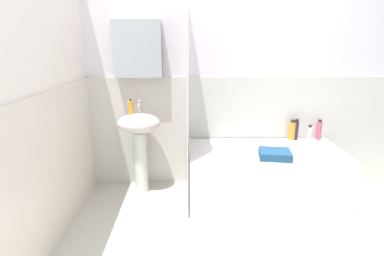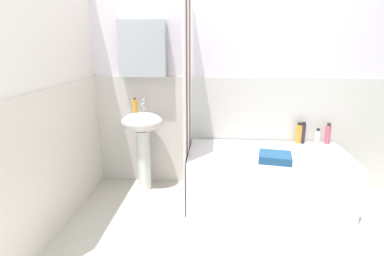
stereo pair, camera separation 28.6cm
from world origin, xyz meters
TOP-DOWN VIEW (x-y plane):
  - ground_plane at (0.00, 0.00)m, footprint 4.80×5.60m
  - wall_back_tiled at (-0.06, 1.26)m, footprint 3.60×0.18m
  - wall_left_tiled at (-1.57, 0.34)m, footprint 0.07×1.81m
  - sink at (-0.99, 1.03)m, footprint 0.44×0.34m
  - faucet at (-0.99, 1.11)m, footprint 0.03×0.12m
  - soap_dispenser at (-1.07, 1.05)m, footprint 0.06×0.06m
  - bathtub at (0.28, 0.85)m, footprint 1.52×0.74m
  - shower_curtain at (-0.50, 0.85)m, footprint 0.01×0.74m
  - body_wash_bottle at (0.93, 1.16)m, footprint 0.05×0.05m
  - lotion_bottle at (0.83, 1.16)m, footprint 0.05×0.05m
  - conditioner_bottle at (0.68, 1.16)m, footprint 0.05×0.05m
  - shampoo_bottle at (0.64, 1.16)m, footprint 0.07×0.07m
  - towel_folded at (0.30, 0.63)m, footprint 0.31×0.28m

SIDE VIEW (x-z plane):
  - ground_plane at x=0.00m, z-range -0.04..0.00m
  - bathtub at x=0.28m, z-range 0.00..0.53m
  - towel_folded at x=0.30m, z-range 0.53..0.60m
  - lotion_bottle at x=0.83m, z-range 0.52..0.69m
  - sink at x=-0.99m, z-range 0.20..1.05m
  - shampoo_bottle at x=0.64m, z-range 0.52..0.74m
  - body_wash_bottle at x=0.93m, z-range 0.52..0.74m
  - conditioner_bottle at x=0.68m, z-range 0.52..0.75m
  - faucet at x=-0.99m, z-range 0.85..0.98m
  - soap_dispenser at x=-1.07m, z-range 0.85..1.00m
  - shower_curtain at x=-0.50m, z-range 0.00..2.00m
  - wall_left_tiled at x=-1.57m, z-range -0.08..2.32m
  - wall_back_tiled at x=-0.06m, z-range -0.06..2.34m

